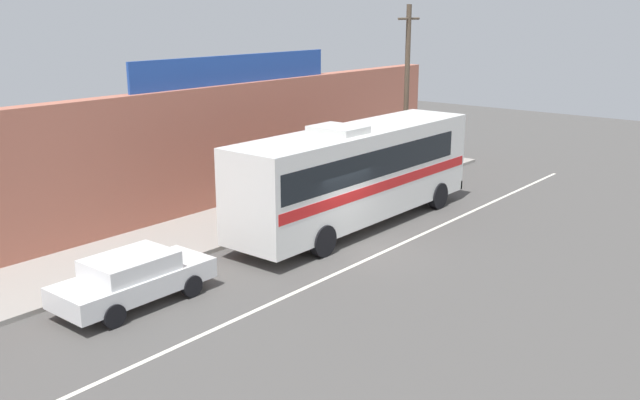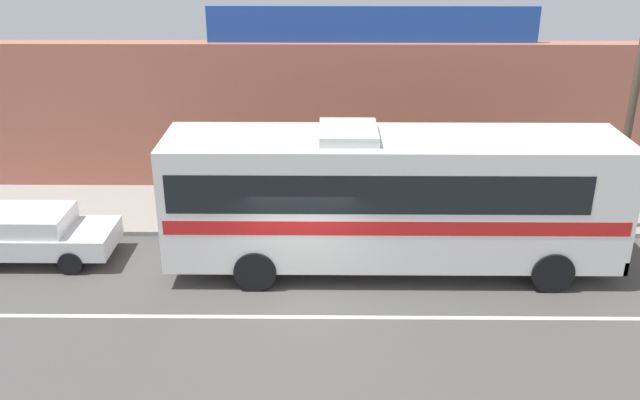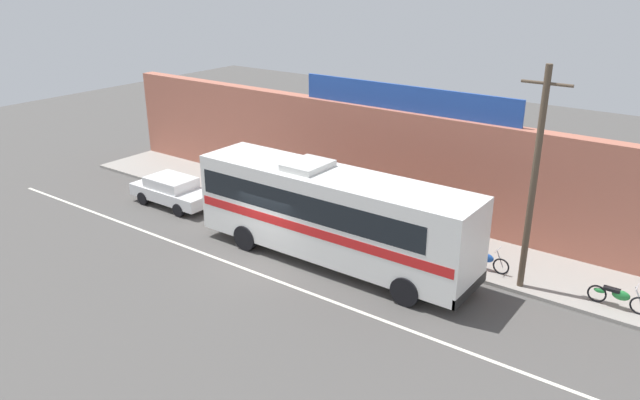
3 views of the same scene
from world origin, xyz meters
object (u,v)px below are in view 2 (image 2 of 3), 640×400
pedestrian_far_right (451,174)px  parked_car (31,234)px  intercity_bus (389,194)px  pedestrian_far_left (408,179)px  utility_pole (635,92)px  motorcycle_orange (555,208)px

pedestrian_far_right → parked_car: bearing=-163.5°
intercity_bus → pedestrian_far_left: 3.77m
parked_car → utility_pole: 16.46m
utility_pole → pedestrian_far_left: (-5.75, 1.35, -3.03)m
parked_car → pedestrian_far_left: size_ratio=2.62×
pedestrian_far_left → utility_pole: bearing=-13.3°
pedestrian_far_left → intercity_bus: bearing=-104.2°
parked_car → utility_pole: (16.01, 1.80, 3.38)m
intercity_bus → utility_pole: bearing=18.1°
parked_car → pedestrian_far_left: (10.25, 3.15, 0.35)m
motorcycle_orange → pedestrian_far_left: pedestrian_far_left is taller
motorcycle_orange → pedestrian_far_right: 3.18m
pedestrian_far_left → motorcycle_orange: bearing=-12.8°
motorcycle_orange → pedestrian_far_left: size_ratio=1.15×
motorcycle_orange → intercity_bus: bearing=-153.3°
utility_pole → motorcycle_orange: bearing=165.5°
pedestrian_far_right → motorcycle_orange: bearing=-23.4°
utility_pole → motorcycle_orange: 3.89m
motorcycle_orange → utility_pole: bearing=-14.5°
motorcycle_orange → pedestrian_far_right: bearing=156.6°
intercity_bus → utility_pole: 7.29m
pedestrian_far_right → pedestrian_far_left: 1.37m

